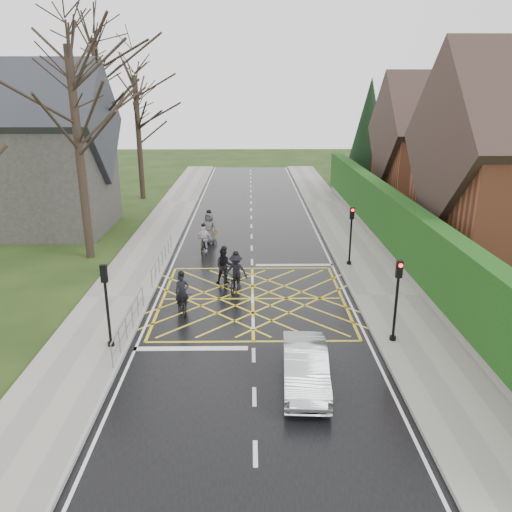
{
  "coord_description": "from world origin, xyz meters",
  "views": [
    {
      "loc": [
        -0.12,
        -20.49,
        8.82
      ],
      "look_at": [
        0.18,
        2.15,
        1.3
      ],
      "focal_mm": 35.0,
      "sensor_mm": 36.0,
      "label": 1
    }
  ],
  "objects_px": {
    "cyclist_lead": "(209,232)",
    "car": "(305,367)",
    "cyclist_rear": "(182,298)",
    "cyclist_back": "(224,270)",
    "cyclist_mid": "(236,276)",
    "cyclist_front": "(204,242)"
  },
  "relations": [
    {
      "from": "cyclist_mid",
      "to": "cyclist_lead",
      "type": "xyz_separation_m",
      "value": [
        -1.79,
        7.42,
        0.04
      ]
    },
    {
      "from": "cyclist_back",
      "to": "cyclist_lead",
      "type": "bearing_deg",
      "value": 96.65
    },
    {
      "from": "cyclist_rear",
      "to": "cyclist_back",
      "type": "height_order",
      "value": "cyclist_back"
    },
    {
      "from": "cyclist_lead",
      "to": "cyclist_back",
      "type": "bearing_deg",
      "value": -58.44
    },
    {
      "from": "cyclist_mid",
      "to": "cyclist_lead",
      "type": "height_order",
      "value": "cyclist_lead"
    },
    {
      "from": "cyclist_back",
      "to": "car",
      "type": "xyz_separation_m",
      "value": [
        2.93,
        -8.66,
        -0.08
      ]
    },
    {
      "from": "cyclist_back",
      "to": "cyclist_lead",
      "type": "height_order",
      "value": "cyclist_lead"
    },
    {
      "from": "cyclist_back",
      "to": "car",
      "type": "relative_size",
      "value": 0.5
    },
    {
      "from": "cyclist_lead",
      "to": "car",
      "type": "height_order",
      "value": "cyclist_lead"
    },
    {
      "from": "car",
      "to": "cyclist_front",
      "type": "bearing_deg",
      "value": 110.53
    },
    {
      "from": "cyclist_back",
      "to": "cyclist_mid",
      "type": "height_order",
      "value": "cyclist_back"
    },
    {
      "from": "cyclist_rear",
      "to": "cyclist_mid",
      "type": "height_order",
      "value": "cyclist_mid"
    },
    {
      "from": "cyclist_mid",
      "to": "cyclist_front",
      "type": "xyz_separation_m",
      "value": [
        -1.98,
        5.7,
        -0.06
      ]
    },
    {
      "from": "cyclist_rear",
      "to": "car",
      "type": "xyz_separation_m",
      "value": [
        4.55,
        -5.6,
        0.06
      ]
    },
    {
      "from": "cyclist_rear",
      "to": "cyclist_mid",
      "type": "relative_size",
      "value": 0.97
    },
    {
      "from": "cyclist_back",
      "to": "car",
      "type": "bearing_deg",
      "value": -74.93
    },
    {
      "from": "cyclist_front",
      "to": "cyclist_lead",
      "type": "distance_m",
      "value": 1.73
    },
    {
      "from": "cyclist_rear",
      "to": "cyclist_mid",
      "type": "xyz_separation_m",
      "value": [
        2.19,
        2.41,
        0.1
      ]
    },
    {
      "from": "cyclist_lead",
      "to": "car",
      "type": "xyz_separation_m",
      "value": [
        4.16,
        -15.43,
        -0.08
      ]
    },
    {
      "from": "cyclist_lead",
      "to": "cyclist_front",
      "type": "bearing_deg",
      "value": -75.01
    },
    {
      "from": "cyclist_front",
      "to": "cyclist_mid",
      "type": "bearing_deg",
      "value": -65.0
    },
    {
      "from": "cyclist_rear",
      "to": "cyclist_back",
      "type": "relative_size",
      "value": 1.0
    }
  ]
}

